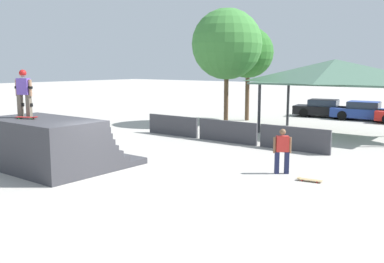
{
  "coord_description": "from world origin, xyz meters",
  "views": [
    {
      "loc": [
        10.35,
        -9.16,
        3.63
      ],
      "look_at": [
        -0.25,
        4.46,
        1.0
      ],
      "focal_mm": 40.0,
      "sensor_mm": 36.0,
      "label": 1
    }
  ],
  "objects": [
    {
      "name": "parked_car_black",
      "position": [
        -0.99,
        21.03,
        0.6
      ],
      "size": [
        4.52,
        2.35,
        1.27
      ],
      "rotation": [
        0.0,
        0.0,
        0.16
      ],
      "color": "black",
      "rests_on": "ground"
    },
    {
      "name": "pavilion_shelter",
      "position": [
        2.35,
        13.37,
        3.32
      ],
      "size": [
        8.11,
        4.25,
        4.01
      ],
      "color": "#2D2D33",
      "rests_on": "ground"
    },
    {
      "name": "parked_car_blue",
      "position": [
        1.87,
        20.91,
        0.6
      ],
      "size": [
        4.5,
        2.18,
        1.27
      ],
      "rotation": [
        0.0,
        0.0,
        0.11
      ],
      "color": "navy",
      "rests_on": "ground"
    },
    {
      "name": "tree_far_back",
      "position": [
        -4.44,
        13.34,
        4.98
      ],
      "size": [
        4.36,
        4.36,
        7.17
      ],
      "color": "brown",
      "rests_on": "ground"
    },
    {
      "name": "tree_beside_pavilion",
      "position": [
        -4.45,
        15.94,
        4.53
      ],
      "size": [
        3.38,
        3.38,
        6.25
      ],
      "color": "brown",
      "rests_on": "ground"
    },
    {
      "name": "bystander_walking",
      "position": [
        4.03,
        3.95,
        0.86
      ],
      "size": [
        0.55,
        0.46,
        1.55
      ],
      "rotation": [
        0.0,
        0.0,
        3.8
      ],
      "color": "#1E2347",
      "rests_on": "ground"
    },
    {
      "name": "skateboard_on_ground",
      "position": [
        5.17,
        3.56,
        0.06
      ],
      "size": [
        0.8,
        0.33,
        0.09
      ],
      "rotation": [
        0.0,
        0.0,
        3.31
      ],
      "color": "red",
      "rests_on": "ground"
    },
    {
      "name": "quarter_pipe_ramp",
      "position": [
        -2.84,
        -0.4,
        0.81
      ],
      "size": [
        4.33,
        4.15,
        1.81
      ],
      "color": "#38383D",
      "rests_on": "ground"
    },
    {
      "name": "skater_on_deck",
      "position": [
        -3.7,
        -0.84,
        2.79
      ],
      "size": [
        0.73,
        0.42,
        1.71
      ],
      "rotation": [
        0.0,
        0.0,
        0.38
      ],
      "color": "#6B6051",
      "rests_on": "quarter_pipe_ramp"
    },
    {
      "name": "skateboard_on_deck",
      "position": [
        -3.32,
        -1.0,
        1.87
      ],
      "size": [
        0.81,
        0.51,
        0.09
      ],
      "rotation": [
        0.0,
        0.0,
        0.42
      ],
      "color": "green",
      "rests_on": "quarter_pipe_ramp"
    },
    {
      "name": "ground_plane",
      "position": [
        0.0,
        0.0,
        0.0
      ],
      "size": [
        160.0,
        160.0,
        0.0
      ],
      "primitive_type": "plane",
      "color": "#ADA8A0"
    },
    {
      "name": "barrier_fence",
      "position": [
        -0.81,
        7.95,
        0.53
      ],
      "size": [
        10.16,
        0.12,
        1.05
      ],
      "color": "#3D3D42",
      "rests_on": "ground"
    }
  ]
}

